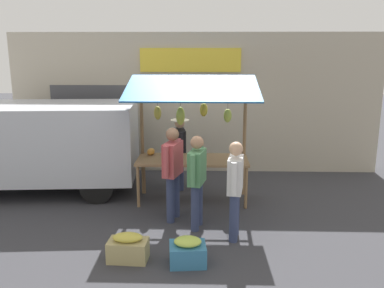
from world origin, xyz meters
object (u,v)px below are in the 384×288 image
shopper_with_shopping_bag (197,176)px  produce_crate_near (128,248)px  shopper_with_ponytail (235,184)px  market_stall (191,126)px  shopper_in_striped_shirt (173,167)px  vendor_with_sunhat (180,148)px  parked_van (24,140)px  produce_crate_side (188,252)px

shopper_with_shopping_bag → produce_crate_near: size_ratio=2.74×
shopper_with_ponytail → market_stall: bearing=32.9°
market_stall → shopper_in_striped_shirt: (0.29, 0.99, -0.55)m
vendor_with_sunhat → shopper_with_shopping_bag: size_ratio=0.97×
shopper_in_striped_shirt → produce_crate_near: (0.55, 1.50, -0.79)m
shopper_in_striped_shirt → produce_crate_near: bearing=176.3°
market_stall → parked_van: size_ratio=0.55×
shopper_with_ponytail → produce_crate_side: size_ratio=2.90×
shopper_with_shopping_bag → produce_crate_near: shopper_with_shopping_bag is taller
parked_van → shopper_in_striped_shirt: bearing=151.8°
market_stall → vendor_with_sunhat: (0.27, -0.71, -0.62)m
vendor_with_sunhat → shopper_with_ponytail: shopper_with_ponytail is taller
shopper_with_ponytail → parked_van: 4.86m
parked_van → market_stall: bearing=168.2°
vendor_with_sunhat → shopper_with_shopping_bag: (-0.41, 2.04, 0.02)m
shopper_with_shopping_bag → parked_van: size_ratio=0.36×
market_stall → vendor_with_sunhat: market_stall is taller
produce_crate_near → produce_crate_side: 0.88m
market_stall → shopper_with_shopping_bag: bearing=96.1°
shopper_with_shopping_bag → shopper_with_ponytail: 0.72m
shopper_with_ponytail → shopper_in_striped_shirt: bearing=64.4°
produce_crate_near → produce_crate_side: (-0.87, 0.07, -0.01)m
shopper_in_striped_shirt → shopper_with_shopping_bag: 0.55m
produce_crate_near → market_stall: bearing=-108.6°
vendor_with_sunhat → produce_crate_near: 3.34m
shopper_in_striped_shirt → market_stall: bearing=-0.1°
shopper_in_striped_shirt → shopper_with_shopping_bag: shopper_in_striped_shirt is taller
vendor_with_sunhat → shopper_with_ponytail: (-1.03, 2.43, 0.01)m
shopper_with_shopping_bag → produce_crate_near: 1.69m
vendor_with_sunhat → shopper_with_shopping_bag: shopper_with_shopping_bag is taller
shopper_with_shopping_bag → produce_crate_side: (0.11, 1.24, -0.75)m
shopper_with_shopping_bag → shopper_with_ponytail: bearing=-109.2°
produce_crate_near → produce_crate_side: bearing=175.1°
market_stall → shopper_with_shopping_bag: market_stall is taller
produce_crate_near → parked_van: bearing=-47.1°
parked_van → produce_crate_side: parked_van is taller
shopper_in_striped_shirt → parked_van: size_ratio=0.37×
market_stall → produce_crate_near: 2.95m
market_stall → shopper_in_striped_shirt: size_ratio=1.48×
shopper_with_shopping_bag → shopper_in_striped_shirt: bearing=64.5°
shopper_with_ponytail → produce_crate_side: bearing=148.8°
shopper_in_striped_shirt → produce_crate_near: size_ratio=2.86×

